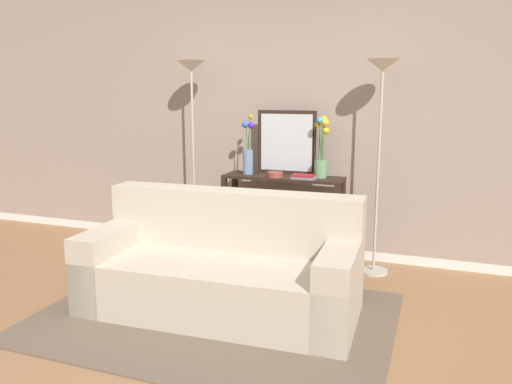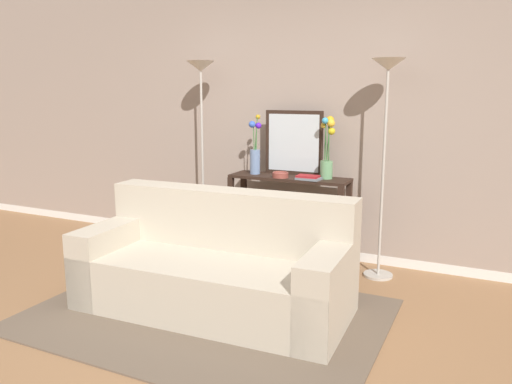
{
  "view_description": "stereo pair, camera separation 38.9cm",
  "coord_description": "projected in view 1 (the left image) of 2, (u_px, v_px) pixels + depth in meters",
  "views": [
    {
      "loc": [
        1.4,
        -2.69,
        1.63
      ],
      "look_at": [
        -0.04,
        1.2,
        0.81
      ],
      "focal_mm": 35.29,
      "sensor_mm": 36.0,
      "label": 1
    },
    {
      "loc": [
        1.76,
        -2.54,
        1.63
      ],
      "look_at": [
        -0.04,
        1.2,
        0.81
      ],
      "focal_mm": 35.29,
      "sensor_mm": 36.0,
      "label": 2
    }
  ],
  "objects": [
    {
      "name": "book_row_under_console",
      "position": [
        256.0,
        251.0,
        5.07
      ],
      "size": [
        0.41,
        0.17,
        0.12
      ],
      "color": "#BC3328",
      "rests_on": "ground"
    },
    {
      "name": "ground_plane",
      "position": [
        197.0,
        349.0,
        3.27
      ],
      "size": [
        16.0,
        16.0,
        0.02
      ],
      "primitive_type": "cube",
      "color": "#936B47"
    },
    {
      "name": "back_wall",
      "position": [
        294.0,
        106.0,
        5.02
      ],
      "size": [
        12.0,
        0.15,
        2.99
      ],
      "color": "white",
      "rests_on": "ground"
    },
    {
      "name": "vase_short_flowers",
      "position": [
        322.0,
        151.0,
        4.68
      ],
      "size": [
        0.13,
        0.14,
        0.58
      ],
      "color": "#669E6B",
      "rests_on": "console_table"
    },
    {
      "name": "floor_lamp_left",
      "position": [
        192.0,
        104.0,
        4.97
      ],
      "size": [
        0.28,
        0.28,
        1.93
      ],
      "color": "#B7B2A8",
      "rests_on": "ground"
    },
    {
      "name": "vase_tall_flowers",
      "position": [
        248.0,
        153.0,
        4.9
      ],
      "size": [
        0.1,
        0.12,
        0.58
      ],
      "color": "#6B84AD",
      "rests_on": "console_table"
    },
    {
      "name": "floor_lamp_right",
      "position": [
        381.0,
        108.0,
        4.35
      ],
      "size": [
        0.28,
        0.28,
        1.91
      ],
      "color": "#B7B2A8",
      "rests_on": "ground"
    },
    {
      "name": "console_table",
      "position": [
        283.0,
        204.0,
        4.87
      ],
      "size": [
        1.16,
        0.33,
        0.84
      ],
      "color": "black",
      "rests_on": "ground"
    },
    {
      "name": "couch",
      "position": [
        222.0,
        270.0,
        3.79
      ],
      "size": [
        2.06,
        0.96,
        0.88
      ],
      "color": "#BCB29E",
      "rests_on": "ground"
    },
    {
      "name": "area_rug",
      "position": [
        214.0,
        317.0,
        3.7
      ],
      "size": [
        2.56,
        1.81,
        0.01
      ],
      "color": "brown",
      "rests_on": "ground"
    },
    {
      "name": "wall_mirror",
      "position": [
        287.0,
        142.0,
        4.88
      ],
      "size": [
        0.59,
        0.02,
        0.62
      ],
      "color": "black",
      "rests_on": "console_table"
    },
    {
      "name": "fruit_bowl",
      "position": [
        275.0,
        174.0,
        4.75
      ],
      "size": [
        0.15,
        0.15,
        0.05
      ],
      "color": "brown",
      "rests_on": "console_table"
    },
    {
      "name": "book_stack",
      "position": [
        304.0,
        177.0,
        4.65
      ],
      "size": [
        0.23,
        0.16,
        0.04
      ],
      "color": "slate",
      "rests_on": "console_table"
    }
  ]
}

